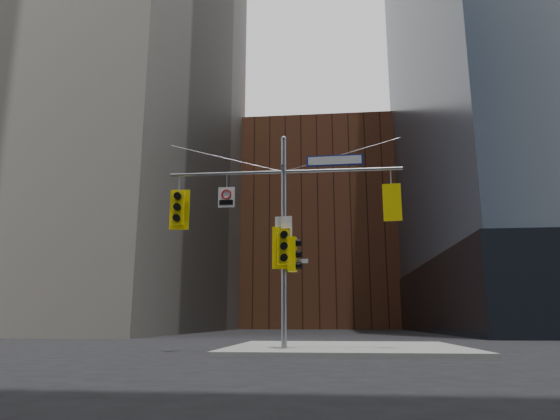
% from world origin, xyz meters
% --- Properties ---
extents(ground, '(160.00, 160.00, 0.00)m').
position_xyz_m(ground, '(0.00, 0.00, 0.00)').
color(ground, black).
rests_on(ground, ground).
extents(sidewalk_corner, '(8.00, 8.00, 0.15)m').
position_xyz_m(sidewalk_corner, '(2.00, 4.00, 0.07)').
color(sidewalk_corner, gray).
rests_on(sidewalk_corner, ground).
extents(brick_midrise, '(26.00, 20.00, 28.00)m').
position_xyz_m(brick_midrise, '(0.00, 58.00, 14.00)').
color(brick_midrise, brown).
rests_on(brick_midrise, ground).
extents(signal_assembly, '(8.00, 0.80, 7.30)m').
position_xyz_m(signal_assembly, '(0.00, 1.99, 4.42)').
color(signal_assembly, gray).
rests_on(signal_assembly, ground).
extents(traffic_light_west_arm, '(0.68, 0.57, 1.42)m').
position_xyz_m(traffic_light_west_arm, '(-3.66, 2.01, 4.80)').
color(traffic_light_west_arm, yellow).
rests_on(traffic_light_west_arm, ground).
extents(traffic_light_east_arm, '(0.60, 0.50, 1.25)m').
position_xyz_m(traffic_light_east_arm, '(3.60, 1.99, 4.80)').
color(traffic_light_east_arm, yellow).
rests_on(traffic_light_east_arm, ground).
extents(traffic_light_pole_side, '(0.47, 0.40, 1.14)m').
position_xyz_m(traffic_light_pole_side, '(0.33, 1.99, 3.15)').
color(traffic_light_pole_side, yellow).
rests_on(traffic_light_pole_side, ground).
extents(traffic_light_pole_front, '(0.66, 0.60, 1.39)m').
position_xyz_m(traffic_light_pole_front, '(-0.00, 1.73, 3.36)').
color(traffic_light_pole_front, yellow).
rests_on(traffic_light_pole_front, ground).
extents(street_sign_blade, '(1.92, 0.11, 0.37)m').
position_xyz_m(street_sign_blade, '(1.75, 2.00, 6.35)').
color(street_sign_blade, navy).
rests_on(street_sign_blade, ground).
extents(regulatory_sign_arm, '(0.57, 0.06, 0.71)m').
position_xyz_m(regulatory_sign_arm, '(-1.98, 1.97, 5.17)').
color(regulatory_sign_arm, silver).
rests_on(regulatory_sign_arm, ground).
extents(regulatory_sign_pole, '(0.57, 0.10, 0.75)m').
position_xyz_m(regulatory_sign_pole, '(0.00, 1.88, 4.02)').
color(regulatory_sign_pole, silver).
rests_on(regulatory_sign_pole, ground).
extents(street_blade_ew, '(0.70, 0.12, 0.14)m').
position_xyz_m(street_blade_ew, '(0.45, 2.00, 2.92)').
color(street_blade_ew, silver).
rests_on(street_blade_ew, ground).
extents(street_blade_ns, '(0.10, 0.80, 0.16)m').
position_xyz_m(street_blade_ns, '(0.00, 2.45, 2.86)').
color(street_blade_ns, '#145926').
rests_on(street_blade_ns, ground).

